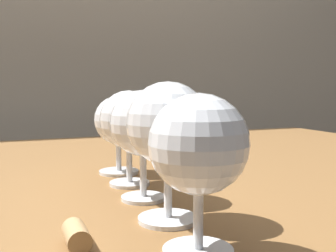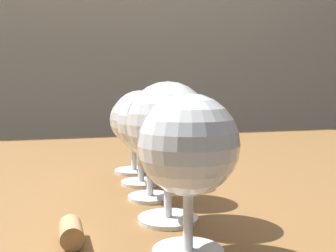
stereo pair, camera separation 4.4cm
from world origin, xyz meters
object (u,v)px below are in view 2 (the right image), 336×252
at_px(wine_glass_white, 168,125).
at_px(wine_glass_pinot, 188,147).
at_px(wine_glass_chardonnay, 141,121).
at_px(wine_glass_rose, 150,124).
at_px(cork, 71,232).
at_px(wine_glass_port, 134,122).

bearing_deg(wine_glass_white, wine_glass_pinot, -95.02).
bearing_deg(wine_glass_chardonnay, wine_glass_pinot, -93.35).
relative_size(wine_glass_rose, cork, 3.39).
distance_m(wine_glass_white, wine_glass_rose, 0.09).
distance_m(wine_glass_pinot, wine_glass_port, 0.35).
bearing_deg(wine_glass_pinot, wine_glass_chardonnay, 86.65).
bearing_deg(wine_glass_port, wine_glass_rose, -94.21).
xyz_separation_m(wine_glass_white, wine_glass_rose, (0.00, 0.09, -0.01)).
bearing_deg(wine_glass_rose, wine_glass_pinot, -93.03).
xyz_separation_m(wine_glass_pinot, wine_glass_white, (0.01, 0.09, 0.01)).
bearing_deg(wine_glass_rose, wine_glass_port, 85.79).
xyz_separation_m(wine_glass_white, wine_glass_port, (0.01, 0.26, -0.02)).
bearing_deg(wine_glass_rose, wine_glass_chardonnay, 85.95).
bearing_deg(cork, wine_glass_rose, 50.09).
distance_m(wine_glass_port, cork, 0.33).
relative_size(wine_glass_pinot, wine_glass_rose, 0.99).
bearing_deg(wine_glass_rose, cork, -129.91).
relative_size(wine_glass_white, wine_glass_rose, 1.07).
xyz_separation_m(wine_glass_port, cork, (-0.12, -0.30, -0.08)).
relative_size(wine_glass_chardonnay, cork, 3.36).
bearing_deg(cork, wine_glass_pinot, -29.57).
xyz_separation_m(wine_glass_pinot, wine_glass_port, (0.02, 0.35, -0.01)).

